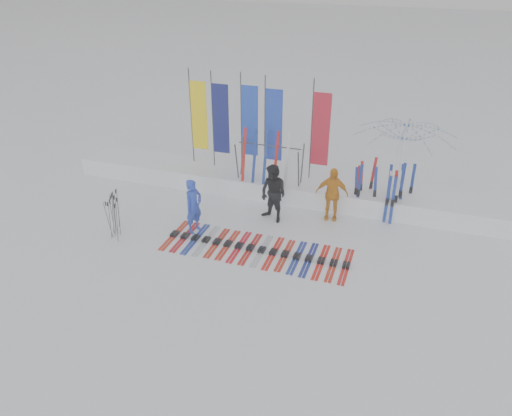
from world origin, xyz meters
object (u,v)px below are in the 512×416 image
(person_blue, at_px, (194,206))
(person_yellow, at_px, (332,194))
(person_black, at_px, (273,194))
(tent_canopy, at_px, (401,164))
(ski_row, at_px, (256,249))
(ski_rack, at_px, (269,158))

(person_blue, relative_size, person_yellow, 0.98)
(person_black, height_order, tent_canopy, tent_canopy)
(ski_row, bearing_deg, person_blue, 168.14)
(person_yellow, relative_size, ski_row, 0.33)
(person_yellow, xyz_separation_m, ski_row, (-1.54, -2.37, -0.78))
(person_blue, bearing_deg, ski_row, -83.17)
(person_black, relative_size, person_yellow, 1.07)
(ski_rack, bearing_deg, person_blue, -117.08)
(ski_rack, bearing_deg, tent_canopy, 11.68)
(person_blue, relative_size, ski_row, 0.32)
(ski_row, height_order, ski_rack, ski_rack)
(tent_canopy, bearing_deg, ski_row, -130.22)
(person_black, xyz_separation_m, ski_rack, (-0.55, 1.39, 0.51))
(person_blue, bearing_deg, person_yellow, -42.30)
(person_black, distance_m, tent_canopy, 4.06)
(person_blue, distance_m, ski_rack, 3.09)
(person_blue, xyz_separation_m, ski_rack, (1.38, 2.70, 0.59))
(person_yellow, bearing_deg, person_blue, -157.07)
(person_black, height_order, ski_rack, ski_rack)
(tent_canopy, relative_size, ski_rack, 1.51)
(person_yellow, height_order, tent_canopy, tent_canopy)
(person_yellow, bearing_deg, ski_row, -129.14)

